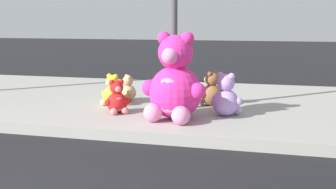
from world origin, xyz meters
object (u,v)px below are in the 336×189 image
Objects in this scene: plush_yellow at (112,93)px; plush_brown at (211,92)px; plush_tan at (127,90)px; plush_lavender at (226,98)px; plush_pink_large at (175,85)px; plush_red at (117,100)px; sign_pole at (174,3)px.

plush_yellow is 1.68m from plush_brown.
plush_brown is at bearing 12.90° from plush_yellow.
plush_yellow reaches higher than plush_tan.
plush_lavender is 1.40× the size of plush_tan.
plush_pink_large reaches higher than plush_brown.
plush_tan is at bearing 158.86° from plush_lavender.
plush_red is at bearing -61.14° from plush_yellow.
plush_red is (0.29, -0.53, -0.00)m from plush_yellow.
sign_pole is at bearing 28.37° from plush_red.
sign_pole reaches higher than plush_yellow.
sign_pole is 1.85m from plush_yellow.
plush_tan is at bearing 135.37° from plush_pink_large.
plush_pink_large is at bearing -151.23° from plush_lavender.
plush_yellow is 1.14× the size of plush_tan.
plush_pink_large reaches higher than plush_tan.
plush_brown is (1.64, 0.37, 0.02)m from plush_yellow.
plush_brown is (-0.32, 0.66, -0.03)m from plush_lavender.
plush_brown is at bearing 33.90° from plush_red.
plush_yellow is at bearing 118.86° from plush_red.
plush_lavender is (0.86, -0.19, -1.43)m from sign_pole.
plush_pink_large is at bearing -9.12° from plush_red.
sign_pole is at bearing 103.67° from plush_pink_large.
plush_tan is (-1.83, 0.71, -0.08)m from plush_lavender.
plush_yellow is 1.02× the size of plush_red.
plush_red is at bearing -80.00° from plush_tan.
sign_pole is 1.33m from plush_pink_large.
plush_pink_large is 2.36× the size of plush_yellow.
plush_red is 0.89× the size of plush_brown.
plush_tan is (0.12, 0.42, -0.03)m from plush_yellow.
plush_yellow reaches higher than plush_red.
plush_lavender is (1.96, -0.29, 0.05)m from plush_yellow.
plush_brown is (1.35, 0.90, 0.03)m from plush_red.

